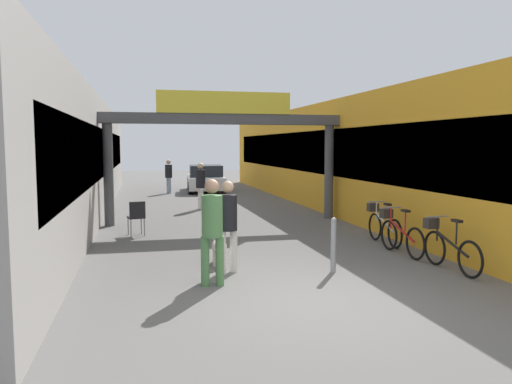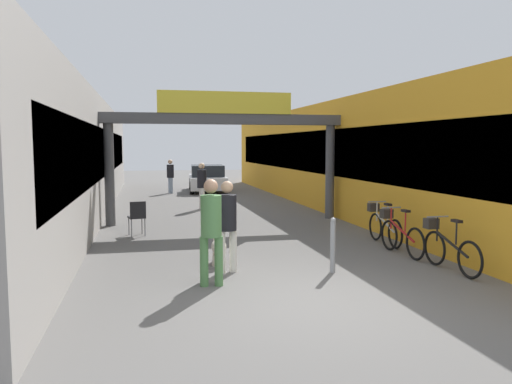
% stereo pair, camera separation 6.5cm
% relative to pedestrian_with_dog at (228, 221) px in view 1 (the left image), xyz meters
% --- Properties ---
extents(ground_plane, '(80.00, 80.00, 0.00)m').
position_rel_pedestrian_with_dog_xyz_m(ground_plane, '(0.92, -1.94, -0.96)').
color(ground_plane, '#605E5B').
extents(storefront_left, '(3.00, 26.00, 3.78)m').
position_rel_pedestrian_with_dog_xyz_m(storefront_left, '(-4.18, 9.06, 0.93)').
color(storefront_left, '#9E9993').
rests_on(storefront_left, ground_plane).
extents(storefront_right, '(3.00, 26.00, 3.78)m').
position_rel_pedestrian_with_dog_xyz_m(storefront_right, '(6.01, 9.06, 0.93)').
color(storefront_right, gold).
rests_on(storefront_right, ground_plane).
extents(arcade_sign_gateway, '(7.40, 0.47, 3.88)m').
position_rel_pedestrian_with_dog_xyz_m(arcade_sign_gateway, '(0.92, 5.99, 1.77)').
color(arcade_sign_gateway, '#4C4C4F').
rests_on(arcade_sign_gateway, ground_plane).
extents(pedestrian_with_dog, '(0.44, 0.44, 1.67)m').
position_rel_pedestrian_with_dog_xyz_m(pedestrian_with_dog, '(0.00, 0.00, 0.00)').
color(pedestrian_with_dog, silver).
rests_on(pedestrian_with_dog, ground_plane).
extents(pedestrian_companion, '(0.39, 0.37, 1.77)m').
position_rel_pedestrian_with_dog_xyz_m(pedestrian_companion, '(-0.40, -0.80, 0.06)').
color(pedestrian_companion, '#4C7F47').
rests_on(pedestrian_companion, ground_plane).
extents(pedestrian_carrying_crate, '(0.38, 0.40, 1.69)m').
position_rel_pedestrian_with_dog_xyz_m(pedestrian_carrying_crate, '(0.56, 9.10, 0.01)').
color(pedestrian_carrying_crate, silver).
rests_on(pedestrian_carrying_crate, ground_plane).
extents(pedestrian_elderly_walking, '(0.42, 0.42, 1.63)m').
position_rel_pedestrian_with_dog_xyz_m(pedestrian_elderly_walking, '(-0.25, 15.52, -0.03)').
color(pedestrian_elderly_walking, '#8C9EB2').
rests_on(pedestrian_elderly_walking, ground_plane).
extents(dog_on_leash, '(0.39, 0.78, 0.56)m').
position_rel_pedestrian_with_dog_xyz_m(dog_on_leash, '(-0.05, 0.75, -0.61)').
color(dog_on_leash, beige).
rests_on(dog_on_leash, ground_plane).
extents(bicycle_black_nearest, '(0.46, 1.69, 0.98)m').
position_rel_pedestrian_with_dog_xyz_m(bicycle_black_nearest, '(4.02, -0.71, -0.52)').
color(bicycle_black_nearest, black).
rests_on(bicycle_black_nearest, ground_plane).
extents(bicycle_red_second, '(0.46, 1.69, 0.98)m').
position_rel_pedestrian_with_dog_xyz_m(bicycle_red_second, '(3.83, 0.76, -0.52)').
color(bicycle_red_second, black).
rests_on(bicycle_red_second, ground_plane).
extents(bicycle_silver_third, '(0.46, 1.69, 0.98)m').
position_rel_pedestrian_with_dog_xyz_m(bicycle_silver_third, '(4.02, 1.89, -0.52)').
color(bicycle_silver_third, black).
rests_on(bicycle_silver_third, ground_plane).
extents(bollard_post_metal, '(0.10, 0.10, 1.01)m').
position_rel_pedestrian_with_dog_xyz_m(bollard_post_metal, '(1.88, -0.40, -0.44)').
color(bollard_post_metal, gray).
rests_on(bollard_post_metal, ground_plane).
extents(cafe_chair_black_nearer, '(0.48, 0.48, 0.89)m').
position_rel_pedestrian_with_dog_xyz_m(cafe_chair_black_nearer, '(-1.65, 4.17, -0.42)').
color(cafe_chair_black_nearer, gray).
rests_on(cafe_chair_black_nearer, ground_plane).
extents(parked_car_white, '(2.05, 4.12, 1.33)m').
position_rel_pedestrian_with_dog_xyz_m(parked_car_white, '(1.63, 16.19, -0.31)').
color(parked_car_white, silver).
rests_on(parked_car_white, ground_plane).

